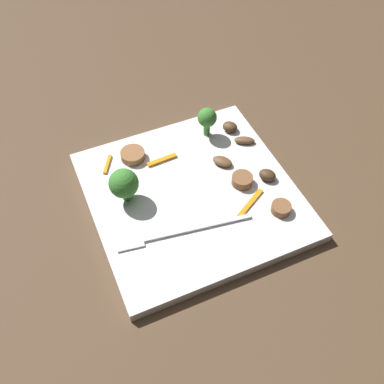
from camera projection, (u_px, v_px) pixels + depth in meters
ground_plane at (192, 199)px, 0.64m from camera, size 1.40×1.40×0.00m
plate at (192, 196)px, 0.64m from camera, size 0.28×0.28×0.02m
fork at (175, 233)px, 0.58m from camera, size 0.18×0.04×0.00m
broccoli_floret_0 at (207, 118)px, 0.68m from camera, size 0.03×0.03×0.05m
broccoli_floret_1 at (124, 184)px, 0.60m from camera, size 0.04×0.04×0.05m
sausage_slice_0 at (281, 208)px, 0.60m from camera, size 0.03×0.03×0.01m
sausage_slice_1 at (242, 180)px, 0.63m from camera, size 0.03×0.03×0.01m
sausage_slice_2 at (133, 155)px, 0.67m from camera, size 0.05×0.05×0.01m
mushroom_0 at (222, 161)px, 0.66m from camera, size 0.03×0.03×0.01m
mushroom_1 at (244, 140)px, 0.69m from camera, size 0.03×0.03×0.01m
mushroom_2 at (267, 175)px, 0.64m from camera, size 0.03×0.03×0.01m
mushroom_3 at (230, 127)px, 0.70m from camera, size 0.03×0.03×0.01m
pepper_strip_0 at (250, 203)px, 0.62m from camera, size 0.05×0.03×0.00m
pepper_strip_1 at (162, 160)px, 0.66m from camera, size 0.05×0.01×0.00m
pepper_strip_2 at (107, 164)px, 0.66m from camera, size 0.02×0.03×0.00m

